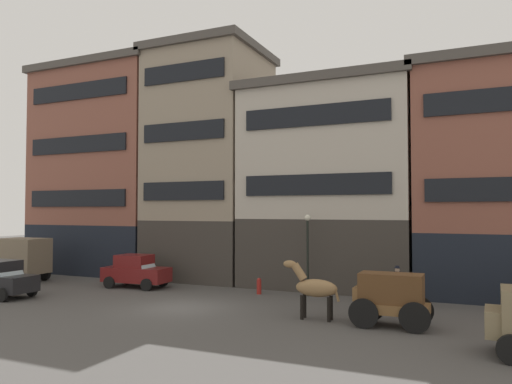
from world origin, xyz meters
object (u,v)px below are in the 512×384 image
Objects in this scene: delivery_truck_near at (16,258)px; sedan_parked_curb at (136,271)px; streetlamp_curbside at (308,243)px; pedestrian_officer at (397,284)px; cargo_wagon at (390,296)px; draft_horse at (314,287)px; fire_hydrant_curbside at (259,286)px; sedan_dark at (0,279)px.

delivery_truck_near reaches higher than sedan_parked_curb.
streetlamp_curbside is at bearing 7.95° from sedan_parked_curb.
sedan_parked_curb is 2.12× the size of pedestrian_officer.
delivery_truck_near is at bearing -173.05° from sedan_parked_curb.
pedestrian_officer is (-0.34, 4.35, -0.17)m from cargo_wagon.
fire_hydrant_curbside is at bearing 134.38° from draft_horse.
delivery_truck_near reaches higher than pedestrian_officer.
streetlamp_curbside is at bearing 134.28° from cargo_wagon.
sedan_dark is 12.98m from fire_hydrant_curbside.
fire_hydrant_curbside is (7.20, 0.85, -0.49)m from sedan_parked_curb.
delivery_truck_near is 5.30× the size of fire_hydrant_curbside.
delivery_truck_near reaches higher than sedan_dark.
draft_horse is (-2.95, -0.00, 0.12)m from cargo_wagon.
pedestrian_officer is at bearing 18.14° from sedan_dark.
sedan_parked_curb is (-11.57, 3.61, -0.36)m from draft_horse.
fire_hydrant_curbside is (-7.32, 4.46, -0.72)m from cargo_wagon.
sedan_dark and sedan_parked_curb have the same top height.
fire_hydrant_curbside is at bearing 148.62° from cargo_wagon.
cargo_wagon is at bearing -13.96° from sedan_parked_curb.
sedan_dark reaches higher than pedestrian_officer.
sedan_parked_curb is at bearing 6.95° from delivery_truck_near.
delivery_truck_near reaches higher than cargo_wagon.
sedan_dark is (-15.79, -1.68, -0.36)m from draft_horse.
sedan_dark is at bearing -161.86° from pedestrian_officer.
draft_horse reaches higher than sedan_dark.
streetlamp_curbside is (9.68, 1.35, 1.76)m from sedan_parked_curb.
pedestrian_officer is at bearing -7.73° from streetlamp_curbside.
draft_horse is at bearing -17.33° from sedan_parked_curb.
sedan_dark is 0.90× the size of streetlamp_curbside.
fire_hydrant_curbside is at bearing 179.07° from pedestrian_officer.
pedestrian_officer is at bearing 59.07° from draft_horse.
streetlamp_curbside reaches higher than sedan_dark.
fire_hydrant_curbside is (-6.98, 0.11, -0.55)m from pedestrian_officer.
delivery_truck_near is 2.45× the size of pedestrian_officer.
sedan_dark is at bearing -174.89° from cargo_wagon.
cargo_wagon is 22.95m from delivery_truck_near.
pedestrian_officer is at bearing -0.93° from fire_hydrant_curbside.
sedan_dark reaches higher than fire_hydrant_curbside.
draft_horse is 5.08m from pedestrian_officer.
streetlamp_curbside is at bearing 172.27° from pedestrian_officer.
delivery_truck_near is 15.63m from fire_hydrant_curbside.
draft_horse is at bearing -45.62° from fire_hydrant_curbside.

